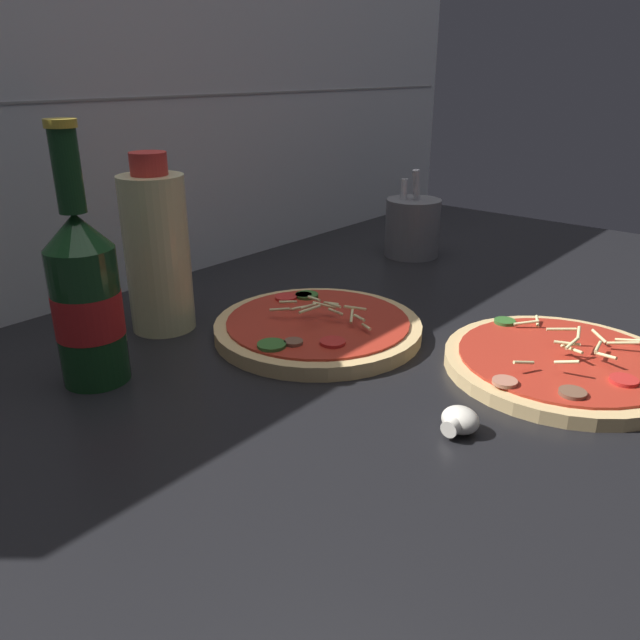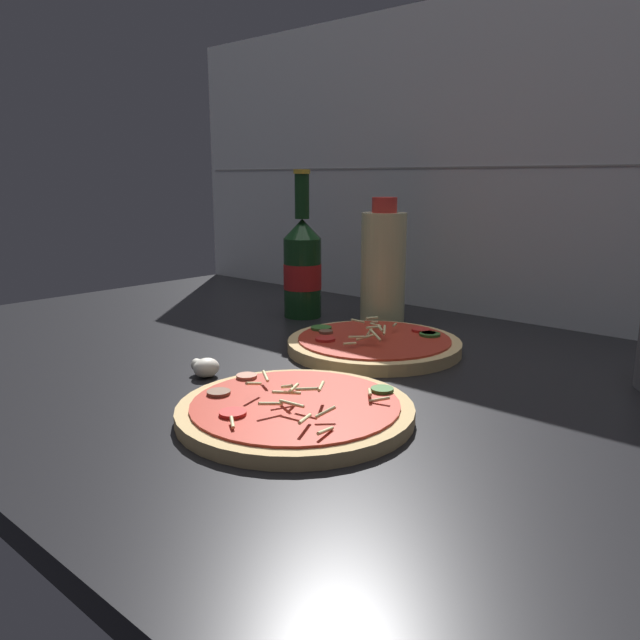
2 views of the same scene
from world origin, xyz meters
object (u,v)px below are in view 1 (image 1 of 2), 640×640
at_px(pizza_near, 562,363).
at_px(oil_bottle, 157,251).
at_px(utensil_crock, 412,227).
at_px(beer_bottle, 86,296).
at_px(mushroom_left, 459,421).
at_px(pizza_far, 318,327).

relative_size(pizza_near, oil_bottle, 1.16).
height_order(pizza_near, utensil_crock, utensil_crock).
distance_m(beer_bottle, mushroom_left, 0.39).
xyz_separation_m(pizza_near, pizza_far, (-0.10, 0.27, 0.00)).
distance_m(pizza_near, utensil_crock, 0.48).
bearing_deg(pizza_far, oil_bottle, 122.73).
bearing_deg(pizza_far, utensil_crock, 15.33).
bearing_deg(beer_bottle, mushroom_left, -66.12).
bearing_deg(utensil_crock, pizza_near, -127.12).
bearing_deg(beer_bottle, pizza_near, -47.65).
relative_size(beer_bottle, utensil_crock, 1.75).
xyz_separation_m(pizza_far, beer_bottle, (-0.25, 0.10, 0.09)).
height_order(pizza_near, mushroom_left, pizza_near).
bearing_deg(beer_bottle, pizza_far, -23.01).
bearing_deg(utensil_crock, oil_bottle, 172.63).
height_order(beer_bottle, utensil_crock, beer_bottle).
height_order(mushroom_left, utensil_crock, utensil_crock).
height_order(pizza_far, utensil_crock, utensil_crock).
relative_size(mushroom_left, utensil_crock, 0.25).
distance_m(mushroom_left, utensil_crock, 0.59).
distance_m(oil_bottle, mushroom_left, 0.43).
bearing_deg(pizza_far, mushroom_left, -110.03).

